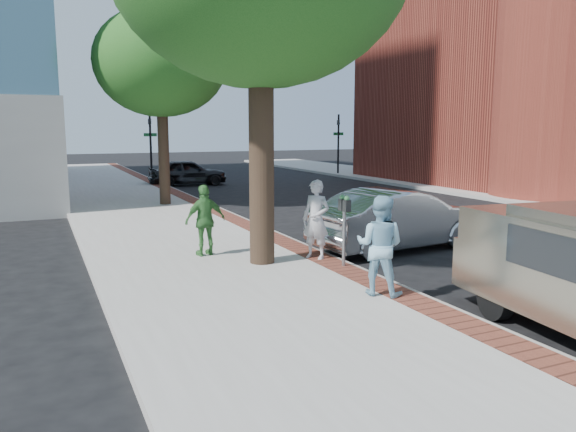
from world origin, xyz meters
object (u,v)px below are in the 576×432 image
parking_meter (344,216)px  person_officer (380,245)px  bg_car (188,172)px  person_gray (316,220)px  person_green (205,220)px  sedan_silver (399,219)px

parking_meter → person_officer: size_ratio=0.87×
parking_meter → bg_car: size_ratio=0.37×
person_gray → person_officer: (-0.23, -2.82, -0.01)m
person_gray → person_officer: size_ratio=1.01×
person_green → bg_car: size_ratio=0.40×
person_gray → parking_meter: bearing=-21.2°
person_officer → person_green: size_ratio=1.07×
person_gray → bg_car: person_gray is taller
bg_car → parking_meter: bearing=178.8°
parking_meter → person_gray: (-0.20, 0.87, -0.20)m
parking_meter → person_gray: 0.92m
person_gray → person_green: bearing=-155.3°
person_green → sedan_silver: size_ratio=0.35×
sedan_silver → bg_car: 17.56m
person_gray → bg_car: 18.22m
person_officer → bg_car: size_ratio=0.43×
parking_meter → bg_car: (1.56, 19.01, -0.52)m
parking_meter → sedan_silver: parking_meter is taller
person_officer → person_green: 4.51m
person_gray → person_green: size_ratio=1.08×
sedan_silver → bg_car: sedan_silver is taller
sedan_silver → person_gray: bearing=96.8°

